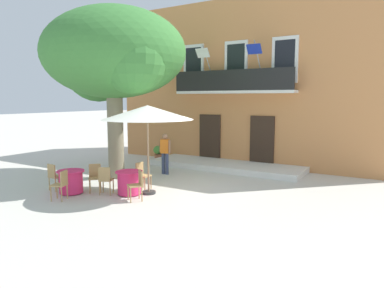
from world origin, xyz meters
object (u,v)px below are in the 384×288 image
object	(u,v)px
plane_tree	(113,57)
cafe_chair_middle_2	(61,183)
cafe_umbrella	(148,113)
ground_planter_left	(158,152)
cafe_chair_middle_0	(95,176)
cafe_table_middle	(71,182)
cafe_chair_near_tree_1	(142,174)
pedestrian_near_entrance	(165,151)
cafe_table_near_tree	(129,183)
cafe_chair_near_tree_2	(105,178)
cafe_chair_near_tree_0	(137,183)
cafe_chair_middle_1	(54,175)

from	to	relation	value
plane_tree	cafe_chair_middle_2	bearing A→B (deg)	-75.54
cafe_umbrella	ground_planter_left	bearing A→B (deg)	123.76
cafe_chair_middle_0	cafe_table_middle	bearing A→B (deg)	-128.91
cafe_chair_near_tree_1	cafe_umbrella	bearing A→B (deg)	-31.97
cafe_chair_middle_2	pedestrian_near_entrance	distance (m)	4.70
cafe_table_near_tree	cafe_chair_near_tree_2	bearing A→B (deg)	-147.87
cafe_table_near_tree	cafe_chair_near_tree_0	bearing A→B (deg)	-30.41
cafe_chair_middle_1	pedestrian_near_entrance	bearing A→B (deg)	67.82
cafe_chair_near_tree_0	ground_planter_left	world-z (taller)	cafe_chair_near_tree_0
plane_tree	pedestrian_near_entrance	bearing A→B (deg)	45.91
plane_tree	cafe_chair_middle_1	distance (m)	4.85
cafe_table_near_tree	plane_tree	bearing A→B (deg)	142.09
cafe_table_near_tree	ground_planter_left	world-z (taller)	cafe_table_near_tree
cafe_chair_near_tree_0	pedestrian_near_entrance	size ratio (longest dim) A/B	0.55
cafe_chair_near_tree_0	cafe_chair_middle_0	distance (m)	1.87
cafe_chair_middle_1	pedestrian_near_entrance	world-z (taller)	pedestrian_near_entrance
cafe_chair_middle_2	cafe_umbrella	xyz separation A→B (m)	(1.80, 1.95, 2.08)
cafe_chair_near_tree_1	pedestrian_near_entrance	size ratio (longest dim) A/B	0.55
cafe_chair_middle_1	cafe_umbrella	xyz separation A→B (m)	(2.91, 1.33, 2.08)
cafe_table_near_tree	cafe_chair_middle_1	world-z (taller)	cafe_chair_middle_1
cafe_chair_middle_0	pedestrian_near_entrance	distance (m)	3.45
cafe_umbrella	cafe_chair_near_tree_0	bearing A→B (deg)	-76.80
cafe_chair_middle_2	ground_planter_left	xyz separation A→B (m)	(-1.60, 7.04, -0.12)
cafe_table_near_tree	cafe_chair_middle_2	bearing A→B (deg)	-130.81
pedestrian_near_entrance	cafe_chair_near_tree_1	bearing A→B (deg)	-73.04
cafe_chair_near_tree_0	cafe_umbrella	world-z (taller)	cafe_umbrella
cafe_chair_near_tree_1	cafe_chair_near_tree_2	size ratio (longest dim) A/B	1.00
cafe_table_near_tree	cafe_chair_near_tree_0	size ratio (longest dim) A/B	0.95
cafe_chair_middle_1	pedestrian_near_entrance	distance (m)	4.37
cafe_chair_near_tree_0	cafe_table_middle	world-z (taller)	cafe_chair_near_tree_0
cafe_chair_near_tree_2	cafe_umbrella	world-z (taller)	cafe_umbrella
cafe_table_near_tree	cafe_chair_middle_1	bearing A→B (deg)	-159.30
ground_planter_left	cafe_chair_middle_0	bearing A→B (deg)	-73.46
cafe_chair_middle_0	pedestrian_near_entrance	xyz separation A→B (m)	(0.41, 3.40, 0.41)
plane_tree	ground_planter_left	world-z (taller)	plane_tree
cafe_umbrella	pedestrian_near_entrance	distance (m)	3.42
ground_planter_left	plane_tree	bearing A→B (deg)	-78.59
plane_tree	cafe_chair_near_tree_1	world-z (taller)	plane_tree
cafe_table_middle	ground_planter_left	xyz separation A→B (m)	(-1.25, 6.38, 0.02)
cafe_chair_near_tree_1	cafe_chair_middle_2	world-z (taller)	same
cafe_table_near_tree	cafe_chair_middle_1	size ratio (longest dim) A/B	0.95
cafe_table_near_tree	cafe_chair_near_tree_1	bearing A→B (deg)	96.62
cafe_chair_middle_0	cafe_chair_near_tree_0	bearing A→B (deg)	-2.62
cafe_chair_middle_1	cafe_chair_near_tree_2	bearing A→B (deg)	16.14
cafe_chair_near_tree_0	cafe_chair_near_tree_2	world-z (taller)	same
cafe_umbrella	pedestrian_near_entrance	bearing A→B (deg)	115.22
cafe_chair_near_tree_0	cafe_chair_middle_2	world-z (taller)	same
cafe_table_middle	cafe_chair_middle_1	bearing A→B (deg)	-176.87
cafe_chair_near_tree_1	cafe_chair_middle_1	xyz separation A→B (m)	(-2.36, -1.67, 0.00)
cafe_chair_middle_0	cafe_chair_middle_2	xyz separation A→B (m)	(-0.12, -1.25, 0.00)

